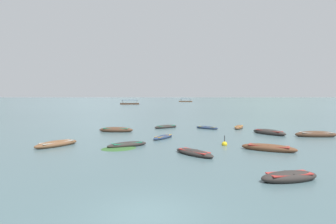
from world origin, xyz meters
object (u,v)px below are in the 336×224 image
Objects in this scene: rowboat_4 at (289,177)px; rowboat_11 at (127,145)px; rowboat_0 at (163,137)px; rowboat_5 at (269,148)px; ferry_0 at (130,104)px; rowboat_7 at (207,128)px; rowboat_9 at (194,153)px; rowboat_6 at (166,127)px; mooring_buoy at (224,144)px; rowboat_1 at (116,130)px; rowboat_10 at (56,144)px; rowboat_2 at (269,132)px; rowboat_8 at (239,127)px; ferry_1 at (186,101)px; rowboat_3 at (316,134)px.

rowboat_4 is 0.94× the size of rowboat_11.
rowboat_0 is 0.75× the size of rowboat_5.
rowboat_11 is at bearing -80.87° from ferry_0.
rowboat_5 is 14.36m from rowboat_7.
rowboat_4 reaches higher than rowboat_9.
rowboat_6 is 3.49× the size of mooring_buoy.
rowboat_7 is at bearing -9.03° from rowboat_6.
rowboat_1 is 9.82m from rowboat_10.
rowboat_2 is 16.72m from rowboat_11.
rowboat_8 is 0.31× the size of ferry_1.
rowboat_1 is at bearing 171.09° from rowboat_3.
mooring_buoy is (-3.08, 2.19, -0.10)m from rowboat_5.
rowboat_4 is 1.02× the size of rowboat_8.
rowboat_7 is at bearing 141.91° from rowboat_2.
ferry_1 is at bearing 89.18° from rowboat_5.
rowboat_6 is at bearing 107.16° from rowboat_4.
rowboat_0 is at bearing -139.27° from rowboat_8.
ferry_1 reaches higher than rowboat_7.
rowboat_3 is 1.03× the size of rowboat_5.
rowboat_2 is 1.12× the size of rowboat_6.
mooring_buoy is (5.56, -3.64, -0.03)m from rowboat_0.
rowboat_2 reaches higher than rowboat_11.
rowboat_0 is 1.03× the size of rowboat_7.
rowboat_6 is (-8.59, 14.90, -0.05)m from rowboat_5.
rowboat_5 is at bearing -95.03° from rowboat_8.
rowboat_2 is at bearing 48.55° from rowboat_9.
rowboat_3 is at bearing 43.59° from rowboat_5.
mooring_buoy is at bearing 2.42° from rowboat_10.
rowboat_2 is 14.22m from rowboat_9.
rowboat_7 is at bearing 148.25° from rowboat_3.
rowboat_9 is 3.28× the size of mooring_buoy.
rowboat_5 is at bearing -90.82° from ferry_1.
rowboat_9 is at bearing -81.38° from rowboat_6.
rowboat_2 is 17.22m from rowboat_4.
rowboat_2 is 0.38× the size of ferry_1.
rowboat_3 reaches higher than rowboat_7.
rowboat_2 is 4.69m from rowboat_3.
ferry_0 is (-27.17, 103.41, 0.30)m from rowboat_7.
ferry_0 is (-12.46, 115.87, 0.25)m from rowboat_10.
rowboat_0 is 0.96× the size of rowboat_4.
rowboat_11 is at bearing -94.50° from ferry_1.
rowboat_2 is at bearing 14.85° from rowboat_0.
ferry_0 reaches higher than rowboat_1.
rowboat_5 is 6.30m from rowboat_9.
mooring_buoy reaches higher than rowboat_7.
rowboat_9 is (2.51, -16.56, 0.00)m from rowboat_6.
rowboat_1 is 1.27× the size of rowboat_9.
rowboat_5 is 1.29× the size of rowboat_9.
rowboat_10 is (-25.49, -5.78, -0.04)m from rowboat_3.
ferry_1 is (20.38, 180.36, 0.25)m from rowboat_10.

